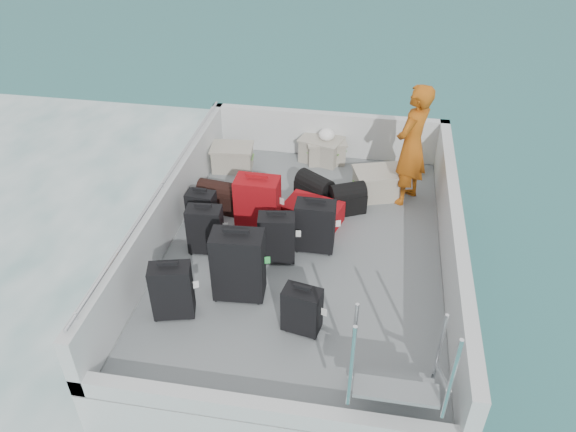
# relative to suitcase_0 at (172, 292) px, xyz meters

# --- Properties ---
(ground) EXTENTS (160.00, 160.00, 0.00)m
(ground) POSITION_rel_suitcase_0_xyz_m (1.19, 1.35, -0.95)
(ground) COLOR #185656
(ground) RESTS_ON ground
(ferry_hull) EXTENTS (3.60, 5.00, 0.60)m
(ferry_hull) POSITION_rel_suitcase_0_xyz_m (1.19, 1.35, -0.65)
(ferry_hull) COLOR silver
(ferry_hull) RESTS_ON ground
(deck) EXTENTS (3.30, 4.70, 0.02)m
(deck) POSITION_rel_suitcase_0_xyz_m (1.19, 1.35, -0.34)
(deck) COLOR slate
(deck) RESTS_ON ferry_hull
(deck_fittings) EXTENTS (3.60, 5.00, 0.90)m
(deck_fittings) POSITION_rel_suitcase_0_xyz_m (1.54, 1.03, 0.04)
(deck_fittings) COLOR #B9BDBD
(deck_fittings) RESTS_ON deck
(suitcase_0) EXTENTS (0.47, 0.34, 0.66)m
(suitcase_0) POSITION_rel_suitcase_0_xyz_m (0.00, 0.00, 0.00)
(suitcase_0) COLOR black
(suitcase_0) RESTS_ON deck
(suitcase_1) EXTENTS (0.43, 0.27, 0.62)m
(suitcase_1) POSITION_rel_suitcase_0_xyz_m (0.03, 1.11, -0.02)
(suitcase_1) COLOR black
(suitcase_1) RESTS_ON deck
(suitcase_2) EXTENTS (0.37, 0.23, 0.52)m
(suitcase_2) POSITION_rel_suitcase_0_xyz_m (-0.16, 1.57, -0.07)
(suitcase_2) COLOR black
(suitcase_2) RESTS_ON deck
(suitcase_3) EXTENTS (0.57, 0.36, 0.83)m
(suitcase_3) POSITION_rel_suitcase_0_xyz_m (0.61, 0.41, 0.09)
(suitcase_3) COLOR black
(suitcase_3) RESTS_ON deck
(suitcase_4) EXTENTS (0.46, 0.31, 0.63)m
(suitcase_4) POSITION_rel_suitcase_0_xyz_m (0.90, 1.09, -0.01)
(suitcase_4) COLOR black
(suitcase_4) RESTS_ON deck
(suitcase_5) EXTENTS (0.55, 0.34, 0.75)m
(suitcase_5) POSITION_rel_suitcase_0_xyz_m (0.55, 1.65, 0.04)
(suitcase_5) COLOR maroon
(suitcase_5) RESTS_ON deck
(suitcase_6) EXTENTS (0.42, 0.30, 0.54)m
(suitcase_6) POSITION_rel_suitcase_0_xyz_m (1.36, 0.01, -0.06)
(suitcase_6) COLOR black
(suitcase_6) RESTS_ON deck
(suitcase_7) EXTENTS (0.48, 0.28, 0.66)m
(suitcase_7) POSITION_rel_suitcase_0_xyz_m (1.31, 1.37, 0.00)
(suitcase_7) COLOR black
(suitcase_7) RESTS_ON deck
(suitcase_8) EXTENTS (0.82, 0.66, 0.28)m
(suitcase_8) POSITION_rel_suitcase_0_xyz_m (1.22, 1.91, -0.19)
(suitcase_8) COLOR maroon
(suitcase_8) RESTS_ON deck
(duffel_0) EXTENTS (0.58, 0.37, 0.32)m
(duffel_0) POSITION_rel_suitcase_0_xyz_m (-0.06, 2.02, -0.17)
(duffel_0) COLOR black
(duffel_0) RESTS_ON deck
(duffel_1) EXTENTS (0.59, 0.54, 0.32)m
(duffel_1) POSITION_rel_suitcase_0_xyz_m (1.17, 2.41, -0.17)
(duffel_1) COLOR black
(duffel_1) RESTS_ON deck
(duffel_2) EXTENTS (0.55, 0.47, 0.32)m
(duffel_2) POSITION_rel_suitcase_0_xyz_m (1.64, 2.26, -0.17)
(duffel_2) COLOR black
(duffel_2) RESTS_ON deck
(crate_0) EXTENTS (0.61, 0.45, 0.35)m
(crate_0) POSITION_rel_suitcase_0_xyz_m (-0.15, 3.08, -0.16)
(crate_0) COLOR #ADA796
(crate_0) RESTS_ON deck
(crate_1) EXTENTS (0.67, 0.55, 0.35)m
(crate_1) POSITION_rel_suitcase_0_xyz_m (1.13, 3.55, -0.15)
(crate_1) COLOR #ADA796
(crate_1) RESTS_ON deck
(crate_2) EXTENTS (0.63, 0.50, 0.33)m
(crate_2) POSITION_rel_suitcase_0_xyz_m (1.20, 3.55, -0.16)
(crate_2) COLOR #ADA796
(crate_2) RESTS_ON deck
(crate_3) EXTENTS (0.73, 0.60, 0.38)m
(crate_3) POSITION_rel_suitcase_0_xyz_m (2.03, 2.69, -0.14)
(crate_3) COLOR #ADA796
(crate_3) RESTS_ON deck
(yellow_bag) EXTENTS (0.28, 0.26, 0.22)m
(yellow_bag) POSITION_rel_suitcase_0_xyz_m (2.55, 3.44, -0.22)
(yellow_bag) COLOR yellow
(yellow_bag) RESTS_ON deck
(white_bag) EXTENTS (0.24, 0.24, 0.18)m
(white_bag) POSITION_rel_suitcase_0_xyz_m (1.20, 3.55, 0.09)
(white_bag) COLOR white
(white_bag) RESTS_ON crate_2
(passenger) EXTENTS (0.66, 0.74, 1.68)m
(passenger) POSITION_rel_suitcase_0_xyz_m (2.41, 2.67, 0.51)
(passenger) COLOR orange
(passenger) RESTS_ON deck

